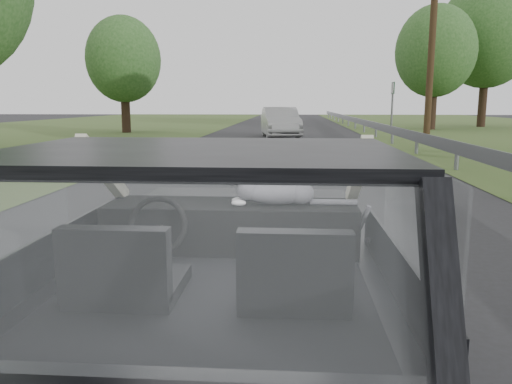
# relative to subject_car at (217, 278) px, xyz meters

# --- Properties ---
(subject_car) EXTENTS (1.80, 4.00, 1.45)m
(subject_car) POSITION_rel_subject_car_xyz_m (0.00, 0.00, 0.00)
(subject_car) COLOR black
(subject_car) RESTS_ON ground
(dashboard) EXTENTS (1.58, 0.45, 0.30)m
(dashboard) POSITION_rel_subject_car_xyz_m (0.00, 0.62, 0.12)
(dashboard) COLOR black
(dashboard) RESTS_ON subject_car
(driver_seat) EXTENTS (0.50, 0.72, 0.42)m
(driver_seat) POSITION_rel_subject_car_xyz_m (-0.40, -0.29, 0.16)
(driver_seat) COLOR black
(driver_seat) RESTS_ON subject_car
(passenger_seat) EXTENTS (0.50, 0.72, 0.42)m
(passenger_seat) POSITION_rel_subject_car_xyz_m (0.40, -0.29, 0.16)
(passenger_seat) COLOR black
(passenger_seat) RESTS_ON subject_car
(steering_wheel) EXTENTS (0.36, 0.36, 0.04)m
(steering_wheel) POSITION_rel_subject_car_xyz_m (-0.40, 0.33, 0.20)
(steering_wheel) COLOR black
(steering_wheel) RESTS_ON dashboard
(cat) EXTENTS (0.62, 0.24, 0.27)m
(cat) POSITION_rel_subject_car_xyz_m (0.29, 0.60, 0.36)
(cat) COLOR gray
(cat) RESTS_ON dashboard
(guardrail) EXTENTS (0.05, 90.00, 0.32)m
(guardrail) POSITION_rel_subject_car_xyz_m (4.30, 10.00, -0.15)
(guardrail) COLOR gray
(guardrail) RESTS_ON ground
(other_car) EXTENTS (2.33, 4.59, 1.45)m
(other_car) POSITION_rel_subject_car_xyz_m (-0.17, 21.30, -0.00)
(other_car) COLOR #B2B2B2
(other_car) RESTS_ON ground
(highway_sign) EXTENTS (0.18, 1.13, 2.81)m
(highway_sign) POSITION_rel_subject_car_xyz_m (6.10, 27.03, 0.68)
(highway_sign) COLOR #123F20
(highway_sign) RESTS_ON ground
(utility_pole) EXTENTS (0.35, 0.35, 8.85)m
(utility_pole) POSITION_rel_subject_car_xyz_m (6.25, 19.88, 3.70)
(utility_pole) COLOR black
(utility_pole) RESTS_ON ground
(tree_2) EXTENTS (4.99, 4.99, 7.27)m
(tree_2) POSITION_rel_subject_car_xyz_m (9.01, 29.43, 2.91)
(tree_2) COLOR #204818
(tree_2) RESTS_ON ground
(tree_3) EXTENTS (7.46, 7.46, 9.65)m
(tree_3) POSITION_rel_subject_car_xyz_m (13.42, 33.32, 4.10)
(tree_3) COLOR #204818
(tree_3) RESTS_ON ground
(tree_6) EXTENTS (5.08, 5.08, 6.11)m
(tree_6) POSITION_rel_subject_car_xyz_m (-8.83, 24.91, 2.33)
(tree_6) COLOR #204818
(tree_6) RESTS_ON ground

